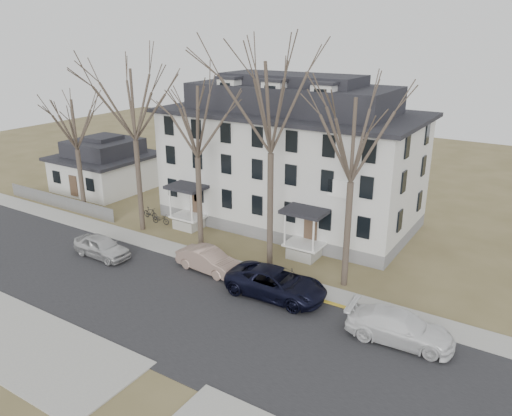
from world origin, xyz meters
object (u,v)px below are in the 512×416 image
Objects in this scene: tree_mid_left at (196,117)px; bicycle_left at (161,220)px; tree_mid_right at (354,135)px; tree_bungalow at (74,121)px; tree_far_left at (132,100)px; small_house at (106,167)px; car_navy at (276,284)px; boarding_house at (290,158)px; car_silver at (102,247)px; car_white at (400,328)px; bicycle_right at (151,213)px; car_tan at (209,261)px; tree_center at (271,101)px.

tree_mid_left is 10.80m from bicycle_left.
tree_bungalow is (-24.50, 0.00, -1.48)m from tree_mid_right.
bicycle_left is (-16.97, 1.57, -9.18)m from tree_mid_right.
tree_far_left is 1.08× the size of tree_mid_left.
small_house is 15.00m from tree_far_left.
tree_far_left reaches higher than car_navy.
boarding_house is 4.61× the size of car_silver.
tree_bungalow is 1.74× the size of car_navy.
bicycle_right is (-23.37, 6.25, -0.30)m from car_white.
car_tan is at bearing -24.83° from small_house.
tree_mid_right is (28.50, -6.20, 7.35)m from small_house.
small_house is at bearing 67.21° from car_navy.
boarding_house reaches higher than car_white.
tree_mid_left is (6.00, 0.00, -0.74)m from tree_far_left.
small_house is at bearing 167.73° from tree_mid_right.
bicycle_left is (-0.86, 6.97, -0.35)m from car_silver.
tree_bungalow reaches higher than small_house.
car_silver is (12.39, -11.59, -1.48)m from small_house.
tree_mid_right is 12.57m from car_tan.
small_house is 12.56m from bicycle_left.
tree_far_left is 2.22× the size of car_navy.
tree_far_left is 1.08× the size of tree_mid_right.
bicycle_left is at bearing -142.13° from boarding_house.
tree_center is 5.70m from tree_mid_right.
tree_center is at bearing -38.60° from car_tan.
small_house is 0.81× the size of tree_bungalow.
tree_far_left is 17.79m from car_navy.
tree_bungalow is 9.88m from bicycle_right.
car_tan is at bearing 83.03° from car_navy.
small_house is 5.21× the size of bicycle_right.
tree_mid_right is at bearing 0.00° from tree_center.
car_white reaches higher than bicycle_right.
small_house reaches higher than bicycle_right.
car_white is (10.31, -4.22, -10.29)m from tree_center.
car_tan is (3.12, -3.11, -8.84)m from tree_mid_left.
car_white is at bearing -14.49° from tree_mid_left.
tree_center reaches higher than boarding_house.
car_navy is at bearing -104.99° from bicycle_right.
tree_mid_right is (5.50, 0.00, -1.48)m from tree_center.
tree_bungalow is at bearing 94.11° from bicycle_left.
tree_center is 11.16m from car_tan.
tree_far_left is (11.00, -6.20, 8.09)m from small_house.
tree_mid_right is 20.77m from bicycle_right.
tree_mid_left is at bearing 0.00° from tree_bungalow.
boarding_house is 12.17m from car_tan.
car_white is at bearing -10.70° from tree_far_left.
boarding_house is at bearing -59.79° from bicycle_left.
car_white reaches higher than car_silver.
tree_bungalow is 10.88m from bicycle_left.
bicycle_right is at bearing -148.68° from boarding_house.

